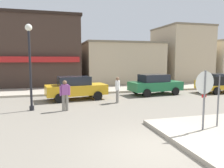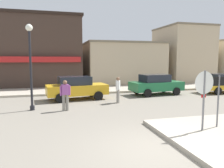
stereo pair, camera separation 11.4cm
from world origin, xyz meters
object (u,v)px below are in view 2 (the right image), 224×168
object	(u,v)px
lamp_post	(30,54)
pedestrian_crossing_near	(65,94)
parked_car_third	(223,83)
parked_car_second	(156,84)
stop_sign	(204,93)
parked_car_nearest	(76,88)
one_way_sign	(218,96)
pedestrian_crossing_far	(118,89)

from	to	relation	value
lamp_post	pedestrian_crossing_near	distance (m)	2.76
lamp_post	parked_car_third	distance (m)	14.80
parked_car_second	stop_sign	bearing A→B (deg)	-105.46
parked_car_nearest	parked_car_second	xyz separation A→B (m)	(6.10, 0.49, 0.00)
one_way_sign	pedestrian_crossing_near	xyz separation A→B (m)	(-5.39, 4.78, -0.46)
lamp_post	parked_car_nearest	xyz separation A→B (m)	(2.60, 2.61, -2.15)
parked_car_nearest	parked_car_second	size ratio (longest dim) A/B	1.00
parked_car_nearest	pedestrian_crossing_near	xyz separation A→B (m)	(-0.89, -3.17, 0.06)
parked_car_second	pedestrian_crossing_far	size ratio (longest dim) A/B	2.58
one_way_sign	parked_car_third	size ratio (longest dim) A/B	0.52
one_way_sign	lamp_post	xyz separation A→B (m)	(-7.10, 5.33, 1.63)
stop_sign	pedestrian_crossing_far	bearing A→B (deg)	101.83
stop_sign	pedestrian_crossing_far	size ratio (longest dim) A/B	1.43
parked_car_third	pedestrian_crossing_near	distance (m)	13.08
parked_car_second	lamp_post	bearing A→B (deg)	-160.37
lamp_post	one_way_sign	bearing A→B (deg)	-36.90
one_way_sign	lamp_post	size ratio (longest dim) A/B	0.46
lamp_post	pedestrian_crossing_near	bearing A→B (deg)	-18.02
one_way_sign	pedestrian_crossing_far	bearing A→B (deg)	109.22
parked_car_third	stop_sign	bearing A→B (deg)	-134.75
one_way_sign	parked_car_second	world-z (taller)	one_way_sign
lamp_post	pedestrian_crossing_far	size ratio (longest dim) A/B	2.82
stop_sign	lamp_post	bearing A→B (deg)	138.64
pedestrian_crossing_near	pedestrian_crossing_far	bearing A→B (deg)	21.93
one_way_sign	parked_car_third	world-z (taller)	one_way_sign
stop_sign	parked_car_second	distance (m)	9.00
parked_car_second	pedestrian_crossing_near	world-z (taller)	pedestrian_crossing_near
pedestrian_crossing_near	parked_car_third	bearing A→B (deg)	14.07
one_way_sign	parked_car_nearest	size ratio (longest dim) A/B	0.50
parked_car_second	parked_car_third	bearing A→B (deg)	-4.78
stop_sign	pedestrian_crossing_near	xyz separation A→B (m)	(-4.59, 4.99, -0.65)
stop_sign	lamp_post	size ratio (longest dim) A/B	0.51
lamp_post	pedestrian_crossing_near	xyz separation A→B (m)	(1.71, -0.56, -2.09)
one_way_sign	parked_car_nearest	xyz separation A→B (m)	(-4.51, 7.94, -0.52)
stop_sign	one_way_sign	xyz separation A→B (m)	(0.80, 0.21, -0.19)
stop_sign	pedestrian_crossing_near	distance (m)	6.81
stop_sign	parked_car_nearest	size ratio (longest dim) A/B	0.55
parked_car_third	pedestrian_crossing_far	distance (m)	9.60
pedestrian_crossing_far	lamp_post	bearing A→B (deg)	-171.33
stop_sign	parked_car_nearest	bearing A→B (deg)	114.42
lamp_post	parked_car_second	world-z (taller)	lamp_post
stop_sign	pedestrian_crossing_far	distance (m)	6.48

